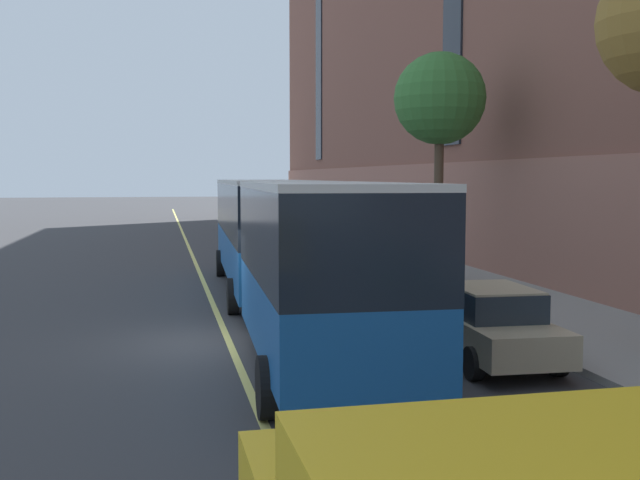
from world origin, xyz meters
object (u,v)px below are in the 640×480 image
(city_bus, at_px, (281,238))
(fire_hydrant, at_px, (308,234))
(parked_car_white_4, at_px, (258,222))
(parked_car_champagne_0, at_px, (487,323))
(street_tree_far_uptown, at_px, (440,100))
(parked_car_navy_5, at_px, (281,230))
(parked_car_red_2, at_px, (320,247))
(parked_car_white_6, at_px, (355,264))

(city_bus, relative_size, fire_hydrant, 28.96)
(parked_car_white_4, xyz_separation_m, fire_hydrant, (1.85, -8.22, -0.29))
(parked_car_champagne_0, relative_size, fire_hydrant, 6.56)
(parked_car_champagne_0, distance_m, street_tree_far_uptown, 12.76)
(parked_car_white_4, bearing_deg, parked_car_navy_5, -88.56)
(city_bus, distance_m, parked_car_champagne_0, 6.95)
(parked_car_red_2, xyz_separation_m, fire_hydrant, (1.61, 10.56, -0.29))
(city_bus, distance_m, parked_car_navy_5, 21.99)
(parked_car_white_6, relative_size, fire_hydrant, 6.04)
(parked_car_champagne_0, distance_m, parked_car_red_2, 17.22)
(street_tree_far_uptown, bearing_deg, parked_car_red_2, 115.57)
(parked_car_white_4, relative_size, street_tree_far_uptown, 0.57)
(parked_car_navy_5, distance_m, street_tree_far_uptown, 17.84)
(parked_car_champagne_0, relative_size, parked_car_white_4, 1.04)
(parked_car_champagne_0, xyz_separation_m, parked_car_navy_5, (0.13, 27.63, -0.00))
(parked_car_champagne_0, height_order, parked_car_navy_5, same)
(parked_car_champagne_0, bearing_deg, fire_hydrant, 86.36)
(parked_car_red_2, height_order, parked_car_white_4, same)
(parked_car_navy_5, bearing_deg, parked_car_champagne_0, -90.28)
(city_bus, xyz_separation_m, fire_hydrant, (5.10, 21.83, -1.63))
(parked_car_white_6, height_order, fire_hydrant, parked_car_white_6)
(parked_car_champagne_0, height_order, parked_car_white_6, same)
(fire_hydrant, bearing_deg, parked_car_champagne_0, -93.64)
(city_bus, distance_m, fire_hydrant, 22.48)
(parked_car_navy_5, bearing_deg, parked_car_red_2, -89.86)
(parked_car_red_2, distance_m, street_tree_far_uptown, 8.94)
(city_bus, bearing_deg, parked_car_red_2, 72.77)
(city_bus, xyz_separation_m, parked_car_white_6, (3.36, 4.72, -1.34))
(parked_car_white_4, relative_size, parked_car_white_6, 1.04)
(parked_car_champagne_0, height_order, street_tree_far_uptown, street_tree_far_uptown)
(city_bus, bearing_deg, parked_car_navy_5, 80.91)
(parked_car_navy_5, bearing_deg, city_bus, -99.09)
(city_bus, bearing_deg, street_tree_far_uptown, 37.86)
(street_tree_far_uptown, bearing_deg, parked_car_white_4, 97.33)
(city_bus, distance_m, parked_car_white_4, 30.26)
(parked_car_red_2, relative_size, fire_hydrant, 6.19)
(parked_car_red_2, relative_size, parked_car_white_6, 1.03)
(parked_car_white_4, relative_size, fire_hydrant, 6.29)
(parked_car_navy_5, distance_m, parked_car_white_6, 16.95)
(parked_car_white_6, bearing_deg, parked_car_navy_5, 89.62)
(parked_car_navy_5, height_order, street_tree_far_uptown, street_tree_far_uptown)
(parked_car_red_2, height_order, parked_car_white_6, same)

